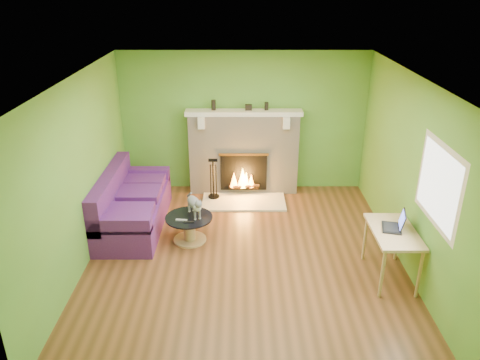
{
  "coord_description": "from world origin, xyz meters",
  "views": [
    {
      "loc": [
        -0.07,
        -5.84,
        3.77
      ],
      "look_at": [
        -0.07,
        0.4,
        1.05
      ],
      "focal_mm": 35.0,
      "sensor_mm": 36.0,
      "label": 1
    }
  ],
  "objects_px": {
    "sofa": "(130,206)",
    "desk": "(393,236)",
    "coffee_table": "(189,227)",
    "cat": "(194,205)"
  },
  "relations": [
    {
      "from": "sofa",
      "to": "desk",
      "type": "xyz_separation_m",
      "value": [
        3.81,
        -1.45,
        0.28
      ]
    },
    {
      "from": "sofa",
      "to": "cat",
      "type": "height_order",
      "value": "sofa"
    },
    {
      "from": "sofa",
      "to": "coffee_table",
      "type": "relative_size",
      "value": 2.83
    },
    {
      "from": "coffee_table",
      "to": "cat",
      "type": "bearing_deg",
      "value": 32.01
    },
    {
      "from": "desk",
      "to": "sofa",
      "type": "bearing_deg",
      "value": 159.14
    },
    {
      "from": "sofa",
      "to": "cat",
      "type": "distance_m",
      "value": 1.2
    },
    {
      "from": "coffee_table",
      "to": "sofa",
      "type": "bearing_deg",
      "value": 154.25
    },
    {
      "from": "sofa",
      "to": "desk",
      "type": "height_order",
      "value": "sofa"
    },
    {
      "from": "coffee_table",
      "to": "desk",
      "type": "distance_m",
      "value": 2.99
    },
    {
      "from": "cat",
      "to": "coffee_table",
      "type": "bearing_deg",
      "value": -171.69
    }
  ]
}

